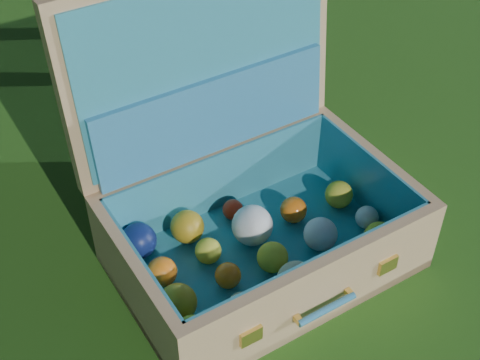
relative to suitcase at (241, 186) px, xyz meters
The scene contains 2 objects.
ground 0.19m from the suitcase, behind, with size 60.00×60.00×0.00m, color #215114.
suitcase is the anchor object (origin of this frame).
Camera 1 is at (-0.60, -0.88, 1.16)m, focal length 50.00 mm.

